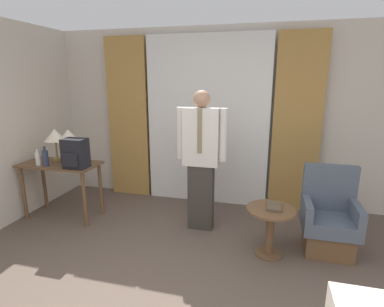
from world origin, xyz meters
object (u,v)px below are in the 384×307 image
at_px(table_lamp_right, 68,137).
at_px(table_lamp_left, 55,136).
at_px(bottle_near_edge, 45,158).
at_px(side_table, 270,224).
at_px(desk, 61,173).
at_px(bottle_by_lamp, 38,159).
at_px(backpack, 75,154).
at_px(person, 201,156).
at_px(book, 274,207).
at_px(armchair, 329,221).

bearing_deg(table_lamp_right, table_lamp_left, 180.00).
height_order(bottle_near_edge, side_table, bottle_near_edge).
xyz_separation_m(table_lamp_left, side_table, (2.97, -0.38, -0.78)).
relative_size(desk, table_lamp_right, 2.34).
height_order(bottle_by_lamp, side_table, bottle_by_lamp).
relative_size(table_lamp_right, bottle_by_lamp, 2.05).
xyz_separation_m(bottle_by_lamp, backpack, (0.57, 0.02, 0.10)).
distance_m(table_lamp_left, backpack, 0.55).
bearing_deg(table_lamp_right, person, 1.89).
xyz_separation_m(desk, book, (2.89, -0.26, -0.08)).
bearing_deg(armchair, table_lamp_left, 178.23).
relative_size(bottle_by_lamp, side_table, 0.40).
bearing_deg(side_table, bottle_by_lamp, 177.62).
xyz_separation_m(bottle_near_edge, backpack, (0.44, 0.03, 0.08)).
xyz_separation_m(table_lamp_right, armchair, (3.40, -0.11, -0.80)).
bearing_deg(desk, backpack, -20.19).
distance_m(desk, side_table, 2.89).
height_order(table_lamp_left, table_lamp_right, same).
bearing_deg(backpack, armchair, 2.14).
xyz_separation_m(table_lamp_right, person, (1.87, 0.06, -0.17)).
bearing_deg(side_table, person, 153.47).
bearing_deg(armchair, book, -158.27).
height_order(bottle_near_edge, armchair, bottle_near_edge).
distance_m(table_lamp_left, bottle_by_lamp, 0.38).
bearing_deg(backpack, bottle_near_edge, -176.11).
relative_size(desk, person, 0.60).
xyz_separation_m(bottle_near_edge, bottle_by_lamp, (-0.13, 0.01, -0.02)).
xyz_separation_m(table_lamp_right, side_table, (2.76, -0.38, -0.78)).
xyz_separation_m(backpack, person, (1.62, 0.29, -0.00)).
distance_m(desk, table_lamp_left, 0.52).
height_order(backpack, armchair, backpack).
distance_m(backpack, side_table, 2.58).
relative_size(backpack, book, 1.71).
relative_size(backpack, armchair, 0.40).
xyz_separation_m(bottle_by_lamp, side_table, (3.07, -0.13, -0.51)).
distance_m(desk, bottle_near_edge, 0.31).
height_order(side_table, book, book).
height_order(table_lamp_left, bottle_by_lamp, table_lamp_left).
xyz_separation_m(desk, table_lamp_left, (-0.11, 0.10, 0.50)).
bearing_deg(table_lamp_left, bottle_by_lamp, -111.95).
height_order(desk, table_lamp_left, table_lamp_left).
distance_m(desk, book, 2.90).
bearing_deg(side_table, table_lamp_left, 172.71).
xyz_separation_m(bottle_by_lamp, armchair, (3.72, 0.14, -0.53)).
bearing_deg(backpack, desk, 159.81).
bearing_deg(table_lamp_right, book, -7.34).
bearing_deg(desk, table_lamp_left, 138.05).
bearing_deg(person, bottle_near_edge, -171.14).
relative_size(desk, side_table, 1.92).
bearing_deg(bottle_by_lamp, book, -1.97).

